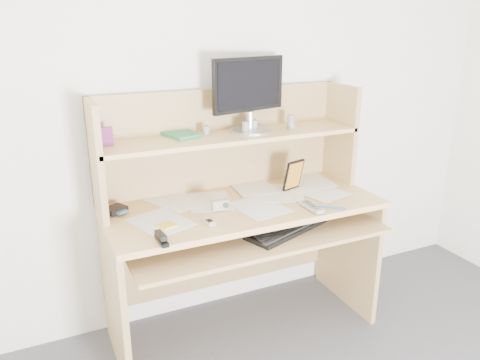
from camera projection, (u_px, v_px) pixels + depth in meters
name	position (u px, v px, depth m)	size (l,w,h in m)	color
back_wall	(219.00, 97.00, 2.51)	(3.60, 0.04, 2.50)	white
desk	(237.00, 208.00, 2.48)	(1.40, 0.70, 1.30)	tan
paper_clutter	(244.00, 203.00, 2.39)	(1.32, 0.54, 0.01)	silver
keyboard	(287.00, 228.00, 2.32)	(0.48, 0.31, 0.03)	black
tv_remote	(311.00, 207.00, 2.31)	(0.04, 0.16, 0.02)	#A0A09B
flip_phone	(209.00, 221.00, 2.14)	(0.04, 0.08, 0.02)	silver
stapler	(161.00, 237.00, 1.96)	(0.03, 0.12, 0.04)	black
wallet	(115.00, 209.00, 2.27)	(0.10, 0.08, 0.03)	black
sticky_note_pad	(167.00, 225.00, 2.12)	(0.07, 0.07, 0.01)	yellow
digital_camera	(220.00, 205.00, 2.29)	(0.08, 0.03, 0.05)	#A5A5A7
game_case	(293.00, 175.00, 2.54)	(0.12, 0.01, 0.17)	black
blue_pen	(330.00, 207.00, 2.31)	(0.01, 0.01, 0.15)	#1936BC
card_box	(106.00, 137.00, 2.17)	(0.06, 0.02, 0.09)	maroon
shelf_book	(181.00, 134.00, 2.37)	(0.14, 0.19, 0.02)	#388D50
chip_stack_a	(254.00, 126.00, 2.47)	(0.04, 0.04, 0.06)	black
chip_stack_b	(246.00, 127.00, 2.43)	(0.04, 0.04, 0.06)	white
chip_stack_c	(206.00, 131.00, 2.39)	(0.04, 0.04, 0.05)	black
chip_stack_d	(291.00, 122.00, 2.53)	(0.04, 0.04, 0.07)	white
monitor	(249.00, 92.00, 2.42)	(0.44, 0.22, 0.38)	#AFB0B4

